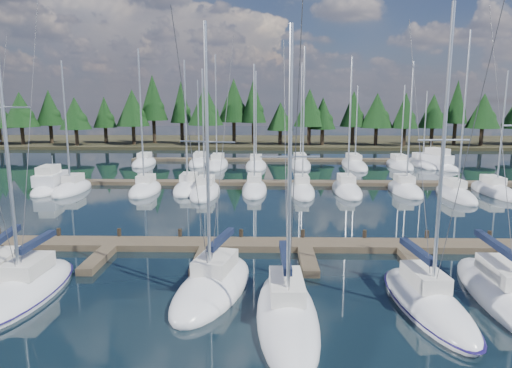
{
  "coord_description": "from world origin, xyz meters",
  "views": [
    {
      "loc": [
        -2.4,
        -9.56,
        9.12
      ],
      "look_at": [
        -3.1,
        22.0,
        3.35
      ],
      "focal_mm": 32.0,
      "sensor_mm": 36.0,
      "label": 1
    }
  ],
  "objects_px": {
    "front_sailboat_4": "(427,302)",
    "motor_yacht_right": "(434,164)",
    "front_sailboat_5": "(509,297)",
    "front_sailboat_2": "(213,286)",
    "front_sailboat_1": "(26,289)",
    "motor_yacht_left": "(51,185)",
    "front_sailboat_3": "(287,314)",
    "main_dock": "(305,248)"
  },
  "relations": [
    {
      "from": "front_sailboat_1",
      "to": "motor_yacht_right",
      "type": "height_order",
      "value": "front_sailboat_1"
    },
    {
      "from": "front_sailboat_1",
      "to": "front_sailboat_2",
      "type": "height_order",
      "value": "front_sailboat_1"
    },
    {
      "from": "front_sailboat_2",
      "to": "motor_yacht_right",
      "type": "relative_size",
      "value": 1.4
    },
    {
      "from": "front_sailboat_4",
      "to": "motor_yacht_right",
      "type": "bearing_deg",
      "value": 69.85
    },
    {
      "from": "front_sailboat_4",
      "to": "front_sailboat_3",
      "type": "bearing_deg",
      "value": -169.23
    },
    {
      "from": "front_sailboat_4",
      "to": "front_sailboat_5",
      "type": "xyz_separation_m",
      "value": [
        3.92,
        0.63,
        -0.01
      ]
    },
    {
      "from": "main_dock",
      "to": "front_sailboat_5",
      "type": "xyz_separation_m",
      "value": [
        8.71,
        -7.14,
        0.08
      ]
    },
    {
      "from": "front_sailboat_2",
      "to": "front_sailboat_4",
      "type": "xyz_separation_m",
      "value": [
        9.73,
        -1.64,
        0.01
      ]
    },
    {
      "from": "front_sailboat_3",
      "to": "front_sailboat_5",
      "type": "bearing_deg",
      "value": 10.14
    },
    {
      "from": "main_dock",
      "to": "motor_yacht_left",
      "type": "xyz_separation_m",
      "value": [
        -24.74,
        19.15,
        0.27
      ]
    },
    {
      "from": "front_sailboat_2",
      "to": "motor_yacht_right",
      "type": "height_order",
      "value": "front_sailboat_2"
    },
    {
      "from": "front_sailboat_3",
      "to": "front_sailboat_1",
      "type": "bearing_deg",
      "value": 169.9
    },
    {
      "from": "front_sailboat_3",
      "to": "motor_yacht_right",
      "type": "relative_size",
      "value": 1.34
    },
    {
      "from": "front_sailboat_3",
      "to": "front_sailboat_4",
      "type": "xyz_separation_m",
      "value": [
        6.28,
        1.19,
        0.01
      ]
    },
    {
      "from": "motor_yacht_right",
      "to": "front_sailboat_3",
      "type": "bearing_deg",
      "value": -116.42
    },
    {
      "from": "front_sailboat_5",
      "to": "front_sailboat_1",
      "type": "bearing_deg",
      "value": 179.07
    },
    {
      "from": "front_sailboat_2",
      "to": "motor_yacht_left",
      "type": "bearing_deg",
      "value": 128.06
    },
    {
      "from": "front_sailboat_4",
      "to": "motor_yacht_right",
      "type": "height_order",
      "value": "front_sailboat_4"
    },
    {
      "from": "front_sailboat_1",
      "to": "motor_yacht_left",
      "type": "relative_size",
      "value": 1.85
    },
    {
      "from": "front_sailboat_1",
      "to": "front_sailboat_4",
      "type": "height_order",
      "value": "front_sailboat_1"
    },
    {
      "from": "front_sailboat_5",
      "to": "motor_yacht_right",
      "type": "xyz_separation_m",
      "value": [
        12.16,
        43.19,
        0.21
      ]
    },
    {
      "from": "front_sailboat_3",
      "to": "front_sailboat_4",
      "type": "distance_m",
      "value": 6.39
    },
    {
      "from": "main_dock",
      "to": "front_sailboat_4",
      "type": "relative_size",
      "value": 3.21
    },
    {
      "from": "front_sailboat_2",
      "to": "front_sailboat_3",
      "type": "bearing_deg",
      "value": -39.37
    },
    {
      "from": "front_sailboat_1",
      "to": "front_sailboat_5",
      "type": "distance_m",
      "value": 22.51
    },
    {
      "from": "front_sailboat_4",
      "to": "motor_yacht_right",
      "type": "distance_m",
      "value": 46.68
    },
    {
      "from": "main_dock",
      "to": "front_sailboat_3",
      "type": "relative_size",
      "value": 3.46
    },
    {
      "from": "front_sailboat_3",
      "to": "motor_yacht_left",
      "type": "xyz_separation_m",
      "value": [
        -23.25,
        28.12,
        0.19
      ]
    },
    {
      "from": "front_sailboat_1",
      "to": "front_sailboat_2",
      "type": "bearing_deg",
      "value": 4.15
    },
    {
      "from": "main_dock",
      "to": "front_sailboat_2",
      "type": "bearing_deg",
      "value": -128.88
    },
    {
      "from": "front_sailboat_1",
      "to": "front_sailboat_5",
      "type": "relative_size",
      "value": 1.09
    },
    {
      "from": "front_sailboat_1",
      "to": "front_sailboat_3",
      "type": "relative_size",
      "value": 1.26
    },
    {
      "from": "front_sailboat_5",
      "to": "motor_yacht_right",
      "type": "relative_size",
      "value": 1.55
    },
    {
      "from": "front_sailboat_2",
      "to": "front_sailboat_5",
      "type": "height_order",
      "value": "front_sailboat_5"
    },
    {
      "from": "front_sailboat_1",
      "to": "motor_yacht_left",
      "type": "height_order",
      "value": "front_sailboat_1"
    },
    {
      "from": "motor_yacht_right",
      "to": "front_sailboat_2",
      "type": "bearing_deg",
      "value": -121.47
    },
    {
      "from": "front_sailboat_2",
      "to": "motor_yacht_left",
      "type": "height_order",
      "value": "front_sailboat_2"
    },
    {
      "from": "front_sailboat_5",
      "to": "motor_yacht_right",
      "type": "height_order",
      "value": "front_sailboat_5"
    },
    {
      "from": "front_sailboat_2",
      "to": "front_sailboat_4",
      "type": "height_order",
      "value": "front_sailboat_4"
    },
    {
      "from": "main_dock",
      "to": "front_sailboat_4",
      "type": "height_order",
      "value": "front_sailboat_4"
    },
    {
      "from": "front_sailboat_4",
      "to": "front_sailboat_5",
      "type": "relative_size",
      "value": 0.93
    },
    {
      "from": "main_dock",
      "to": "motor_yacht_left",
      "type": "bearing_deg",
      "value": 142.26
    }
  ]
}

